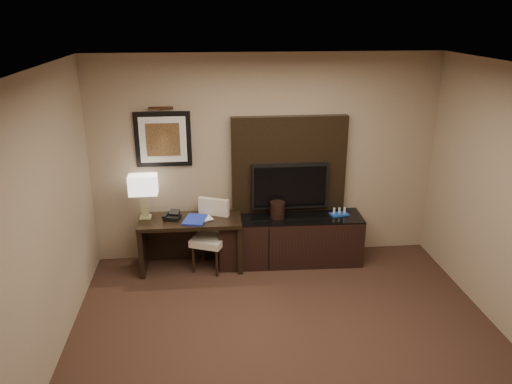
{
  "coord_description": "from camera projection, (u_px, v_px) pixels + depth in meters",
  "views": [
    {
      "loc": [
        -0.75,
        -3.71,
        3.17
      ],
      "look_at": [
        -0.2,
        1.8,
        1.15
      ],
      "focal_mm": 35.0,
      "sensor_mm": 36.0,
      "label": 1
    }
  ],
  "objects": [
    {
      "name": "ceiling",
      "position": [
        307.0,
        78.0,
        3.7
      ],
      "size": [
        4.5,
        5.0,
        0.01
      ],
      "primitive_type": "cube",
      "color": "silver",
      "rests_on": "wall_back"
    },
    {
      "name": "credenza",
      "position": [
        290.0,
        239.0,
        6.6
      ],
      "size": [
        1.89,
        0.58,
        0.64
      ],
      "primitive_type": "cube",
      "rotation": [
        0.0,
        0.0,
        -0.03
      ],
      "color": "black",
      "rests_on": "floor"
    },
    {
      "name": "table_lamp",
      "position": [
        144.0,
        195.0,
        6.24
      ],
      "size": [
        0.41,
        0.28,
        0.61
      ],
      "primitive_type": null,
      "rotation": [
        0.0,
        0.0,
        0.18
      ],
      "color": "tan",
      "rests_on": "desk"
    },
    {
      "name": "artwork",
      "position": [
        163.0,
        139.0,
        6.25
      ],
      "size": [
        0.7,
        0.04,
        0.7
      ],
      "primitive_type": "cube",
      "color": "black",
      "rests_on": "wall_back"
    },
    {
      "name": "tv",
      "position": [
        290.0,
        186.0,
        6.49
      ],
      "size": [
        1.0,
        0.08,
        0.6
      ],
      "primitive_type": "cube",
      "color": "black",
      "rests_on": "tv_wall_panel"
    },
    {
      "name": "ice_bucket",
      "position": [
        277.0,
        210.0,
        6.43
      ],
      "size": [
        0.23,
        0.23,
        0.21
      ],
      "primitive_type": "cylinder",
      "rotation": [
        0.0,
        0.0,
        0.25
      ],
      "color": "black",
      "rests_on": "credenza"
    },
    {
      "name": "minibar_tray",
      "position": [
        339.0,
        212.0,
        6.53
      ],
      "size": [
        0.25,
        0.18,
        0.08
      ],
      "primitive_type": null,
      "rotation": [
        0.0,
        0.0,
        0.18
      ],
      "color": "#1947A3",
      "rests_on": "credenza"
    },
    {
      "name": "wall_back",
      "position": [
        266.0,
        159.0,
        6.5
      ],
      "size": [
        4.5,
        0.01,
        2.7
      ],
      "primitive_type": "cube",
      "color": "gray",
      "rests_on": "floor"
    },
    {
      "name": "desk_phone",
      "position": [
        172.0,
        216.0,
        6.28
      ],
      "size": [
        0.23,
        0.22,
        0.1
      ],
      "primitive_type": null,
      "rotation": [
        0.0,
        0.0,
        -0.26
      ],
      "color": "black",
      "rests_on": "desk"
    },
    {
      "name": "desk_chair",
      "position": [
        209.0,
        239.0,
        6.37
      ],
      "size": [
        0.55,
        0.58,
        0.84
      ],
      "primitive_type": null,
      "rotation": [
        0.0,
        0.0,
        -0.41
      ],
      "color": "beige",
      "rests_on": "floor"
    },
    {
      "name": "tv_wall_panel",
      "position": [
        289.0,
        165.0,
        6.5
      ],
      "size": [
        1.5,
        0.12,
        1.3
      ],
      "primitive_type": "cube",
      "color": "black",
      "rests_on": "wall_back"
    },
    {
      "name": "book",
      "position": [
        199.0,
        212.0,
        6.24
      ],
      "size": [
        0.15,
        0.07,
        0.2
      ],
      "primitive_type": "imported",
      "rotation": [
        0.0,
        0.0,
        0.35
      ],
      "color": "#BBB293",
      "rests_on": "desk"
    },
    {
      "name": "desk",
      "position": [
        191.0,
        244.0,
        6.42
      ],
      "size": [
        1.29,
        0.56,
        0.69
      ],
      "primitive_type": "cube",
      "rotation": [
        0.0,
        0.0,
        -0.01
      ],
      "color": "black",
      "rests_on": "floor"
    },
    {
      "name": "floor",
      "position": [
        296.0,
        374.0,
        4.63
      ],
      "size": [
        4.5,
        5.0,
        0.01
      ],
      "primitive_type": "cube",
      "color": "#311D16",
      "rests_on": "ground"
    },
    {
      "name": "picture_light",
      "position": [
        161.0,
        108.0,
        6.08
      ],
      "size": [
        0.04,
        0.04,
        0.3
      ],
      "primitive_type": "cylinder",
      "color": "#3C2413",
      "rests_on": "wall_back"
    },
    {
      "name": "blue_folder",
      "position": [
        195.0,
        220.0,
        6.25
      ],
      "size": [
        0.34,
        0.4,
        0.02
      ],
      "primitive_type": "cube",
      "rotation": [
        0.0,
        0.0,
        -0.25
      ],
      "color": "#172A98",
      "rests_on": "desk"
    },
    {
      "name": "wall_left",
      "position": [
        21.0,
        254.0,
        3.95
      ],
      "size": [
        0.01,
        5.0,
        2.7
      ],
      "primitive_type": "cube",
      "color": "gray",
      "rests_on": "floor"
    }
  ]
}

